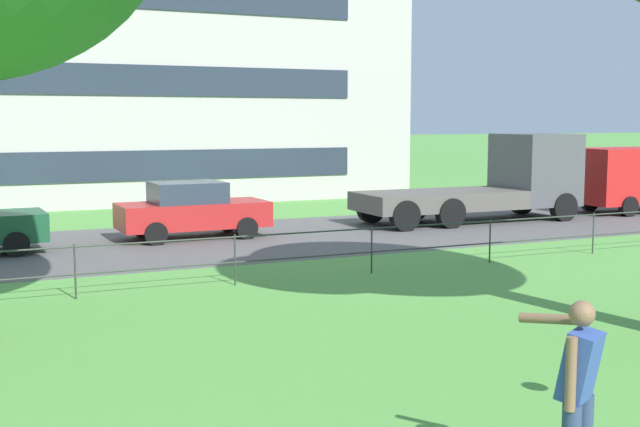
{
  "coord_description": "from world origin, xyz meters",
  "views": [
    {
      "loc": [
        -4.89,
        -0.17,
        3.22
      ],
      "look_at": [
        -0.38,
        9.83,
        1.94
      ],
      "focal_mm": 45.58,
      "sensor_mm": 36.0,
      "label": 1
    }
  ],
  "objects": [
    {
      "name": "car_red_right",
      "position": [
        0.93,
        21.2,
        0.78
      ],
      "size": [
        4.03,
        1.87,
        1.54
      ],
      "color": "red",
      "rests_on": "ground"
    },
    {
      "name": "street_strip",
      "position": [
        0.0,
        20.44,
        0.0
      ],
      "size": [
        80.0,
        7.41,
        0.01
      ],
      "primitive_type": "cube",
      "color": "#565454",
      "rests_on": "ground"
    },
    {
      "name": "flatbed_truck_center",
      "position": [
        10.92,
        21.07,
        1.22
      ],
      "size": [
        7.31,
        2.46,
        2.75
      ],
      "color": "#4C4C51",
      "rests_on": "ground"
    },
    {
      "name": "person_thrower",
      "position": [
        -0.19,
        4.97,
        0.93
      ],
      "size": [
        0.48,
        0.89,
        1.72
      ],
      "color": "navy",
      "rests_on": "ground"
    },
    {
      "name": "park_fence",
      "position": [
        0.0,
        14.7,
        0.66
      ],
      "size": [
        30.1,
        0.04,
        1.0
      ],
      "color": "#333833",
      "rests_on": "ground"
    }
  ]
}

